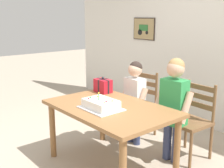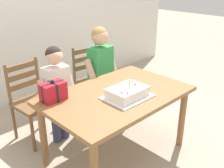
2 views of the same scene
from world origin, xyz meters
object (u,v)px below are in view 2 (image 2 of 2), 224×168
(gift_box_red_large, at_px, (53,91))
(child_younger, at_px, (57,86))
(dining_table, at_px, (117,102))
(chair_right, at_px, (93,80))
(birthday_cake, at_px, (127,93))
(child_older, at_px, (101,66))
(chair_left, at_px, (33,101))

(gift_box_red_large, distance_m, child_younger, 0.43)
(dining_table, bearing_deg, chair_right, 63.74)
(birthday_cake, xyz_separation_m, child_older, (0.36, 0.78, -0.02))
(dining_table, xyz_separation_m, chair_right, (0.44, 0.90, -0.16))
(dining_table, distance_m, birthday_cake, 0.19)
(gift_box_red_large, bearing_deg, dining_table, -30.66)
(chair_left, distance_m, child_older, 0.90)
(chair_left, distance_m, child_younger, 0.38)
(dining_table, bearing_deg, chair_left, 116.31)
(gift_box_red_large, xyz_separation_m, child_younger, (0.25, 0.33, -0.13))
(gift_box_red_large, xyz_separation_m, child_older, (0.89, 0.33, -0.06))
(chair_right, bearing_deg, chair_left, -180.00)
(child_older, relative_size, child_younger, 1.10)
(chair_left, height_order, child_younger, child_younger)
(chair_left, xyz_separation_m, child_younger, (0.17, -0.26, 0.22))
(birthday_cake, distance_m, child_older, 0.86)
(dining_table, height_order, chair_left, chair_left)
(dining_table, xyz_separation_m, gift_box_red_large, (-0.52, 0.31, 0.18))
(child_younger, bearing_deg, chair_right, 19.76)
(gift_box_red_large, bearing_deg, child_younger, 53.44)
(chair_right, height_order, child_younger, child_younger)
(chair_left, xyz_separation_m, chair_right, (0.89, 0.00, 0.00))
(dining_table, relative_size, child_older, 1.16)
(birthday_cake, height_order, child_younger, child_younger)
(birthday_cake, distance_m, chair_left, 1.17)
(chair_left, relative_size, chair_right, 1.00)
(gift_box_red_large, relative_size, child_older, 0.19)
(birthday_cake, xyz_separation_m, chair_left, (-0.45, 1.03, -0.30))
(birthday_cake, height_order, chair_right, chair_right)
(child_older, bearing_deg, chair_right, 72.96)
(gift_box_red_large, distance_m, chair_left, 0.69)
(chair_left, bearing_deg, child_younger, -56.62)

